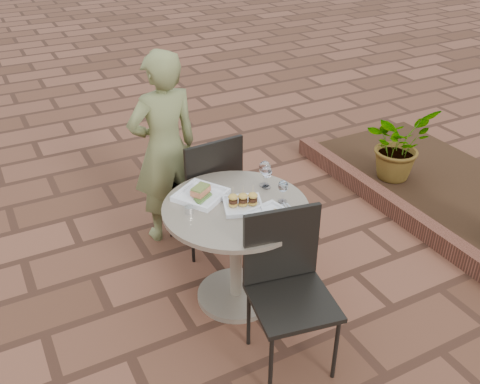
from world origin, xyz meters
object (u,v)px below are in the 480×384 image
cafe_table (236,239)px  plate_salmon (201,194)px  diner (165,149)px  plate_tuna (270,217)px  plate_sliders (243,203)px  chair_far (208,185)px  chair_near (287,277)px

cafe_table → plate_salmon: 0.36m
diner → plate_salmon: 0.73m
diner → plate_tuna: 1.16m
plate_sliders → plate_salmon: bearing=128.2°
plate_sliders → plate_tuna: (0.08, -0.18, -0.02)m
plate_sliders → plate_tuna: plate_sliders is taller
plate_salmon → plate_sliders: bearing=-51.8°
cafe_table → chair_far: 0.61m
chair_far → chair_near: same height
diner → plate_tuna: bearing=96.3°
diner → plate_sliders: size_ratio=5.02×
chair_far → plate_tuna: chair_far is taller
diner → plate_salmon: diner is taller
chair_near → plate_salmon: 0.78m
chair_far → plate_salmon: (-0.23, -0.41, 0.20)m
plate_salmon → plate_sliders: 0.29m
chair_near → cafe_table: bearing=105.0°
chair_far → plate_salmon: bearing=56.8°
chair_far → diner: (-0.19, 0.32, 0.19)m
plate_salmon → chair_near: bearing=-75.5°
cafe_table → chair_far: size_ratio=0.97×
cafe_table → plate_tuna: plate_tuna is taller
chair_far → diner: diner is taller
chair_far → chair_near: 1.13m
diner → plate_sliders: 0.96m
plate_sliders → plate_tuna: 0.20m
diner → plate_sliders: bearing=93.6°
chair_far → plate_tuna: size_ratio=3.32×
cafe_table → chair_far: bearing=82.0°
diner → plate_tuna: diner is taller
chair_near → plate_salmon: (-0.19, 0.73, 0.20)m
diner → chair_near: bearing=91.1°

